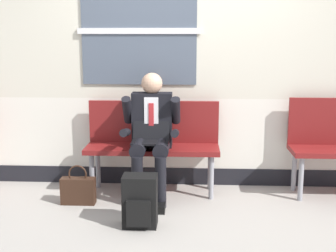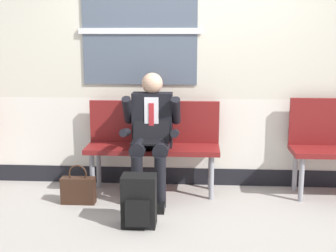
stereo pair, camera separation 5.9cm
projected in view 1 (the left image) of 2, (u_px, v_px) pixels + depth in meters
The scene contains 6 objects.
ground_plane at pixel (185, 201), 4.51m from camera, with size 18.00×18.00×0.00m, color #9E9991.
station_wall at pixel (186, 40), 4.76m from camera, with size 5.01×0.16×3.13m.
bench_with_person at pixel (153, 139), 4.71m from camera, with size 1.36×0.42×0.94m.
person_seated at pixel (151, 133), 4.48m from camera, with size 0.57×0.70×1.25m.
backpack at pixel (140, 202), 3.88m from camera, with size 0.29×0.24×0.45m.
handbag at pixel (78, 190), 4.40m from camera, with size 0.33×0.12×0.39m.
Camera 1 is at (0.05, -4.27, 1.62)m, focal length 48.71 mm.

